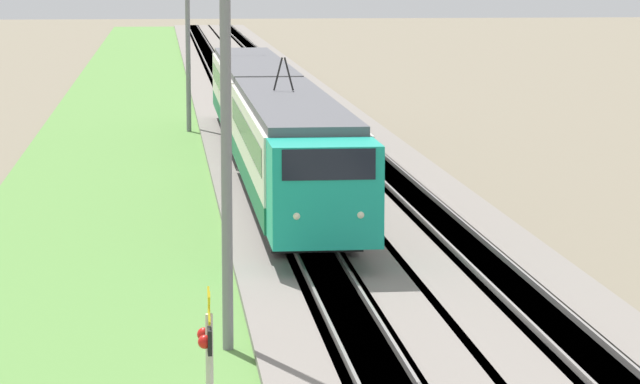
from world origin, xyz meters
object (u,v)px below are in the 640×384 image
passenger_train (269,117)px  catenary_mast_near (229,117)px  crossing_signal_near (209,376)px  catenary_mast_mid (189,31)px

passenger_train → catenary_mast_near: 25.95m
passenger_train → crossing_signal_near: passenger_train is taller
passenger_train → crossing_signal_near: 34.53m
catenary_mast_mid → catenary_mast_near: bearing=180.0°
catenary_mast_near → catenary_mast_mid: 40.54m
passenger_train → catenary_mast_mid: (14.85, 2.63, 2.51)m
crossing_signal_near → catenary_mast_near: size_ratio=0.35×
catenary_mast_near → catenary_mast_mid: catenary_mast_near is taller
passenger_train → catenary_mast_near: bearing=-5.9°
catenary_mast_near → crossing_signal_near: bearing=175.3°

